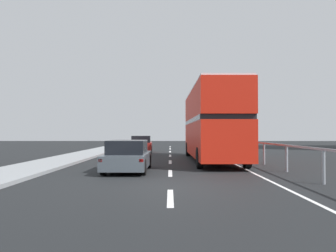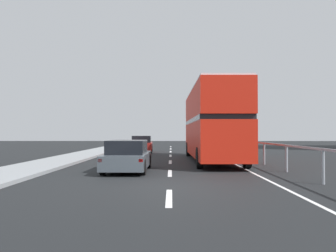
# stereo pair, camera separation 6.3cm
# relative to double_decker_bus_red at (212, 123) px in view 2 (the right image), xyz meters

# --- Properties ---
(ground_plane) EXTENTS (73.62, 120.00, 0.10)m
(ground_plane) POSITION_rel_double_decker_bus_red_xyz_m (-2.46, -9.28, -2.33)
(ground_plane) COLOR black
(lane_paint_markings) EXTENTS (3.61, 46.00, 0.01)m
(lane_paint_markings) POSITION_rel_double_decker_bus_red_xyz_m (-0.33, -0.40, -2.28)
(lane_paint_markings) COLOR silver
(lane_paint_markings) RESTS_ON ground
(bridge_side_railing) EXTENTS (0.10, 42.00, 1.17)m
(bridge_side_railing) POSITION_rel_double_decker_bus_red_xyz_m (2.55, -0.28, -1.33)
(bridge_side_railing) COLOR #90959D
(bridge_side_railing) RESTS_ON ground
(double_decker_bus_red) EXTENTS (2.62, 11.45, 4.25)m
(double_decker_bus_red) POSITION_rel_double_decker_bus_red_xyz_m (0.00, 0.00, 0.00)
(double_decker_bus_red) COLOR red
(double_decker_bus_red) RESTS_ON ground
(hatchback_car_near) EXTENTS (1.83, 4.36, 1.35)m
(hatchback_car_near) POSITION_rel_double_decker_bus_red_xyz_m (-4.30, -5.24, -1.63)
(hatchback_car_near) COLOR #475057
(hatchback_car_near) RESTS_ON ground
(sedan_car_ahead) EXTENTS (1.95, 4.65, 1.43)m
(sedan_car_ahead) POSITION_rel_double_decker_bus_red_xyz_m (-4.93, 9.18, -1.59)
(sedan_car_ahead) COLOR maroon
(sedan_car_ahead) RESTS_ON ground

